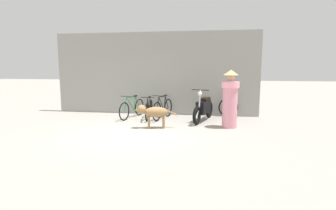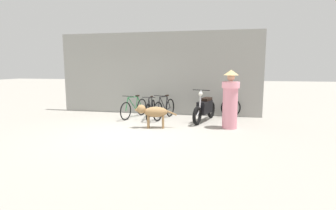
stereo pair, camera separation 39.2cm
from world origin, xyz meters
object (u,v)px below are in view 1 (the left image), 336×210
object	(u,v)px
bicycle_2	(163,109)
spare_tire_left	(228,107)
bicycle_0	(132,108)
bicycle_1	(149,109)
person_in_robes	(230,98)
motorcycle	(203,108)
stray_dog	(153,112)

from	to	relation	value
bicycle_2	spare_tire_left	world-z (taller)	bicycle_2
bicycle_0	bicycle_2	xyz separation A→B (m)	(1.12, 0.01, 0.01)
bicycle_0	spare_tire_left	xyz separation A→B (m)	(3.44, 0.74, 0.01)
bicycle_1	bicycle_2	size ratio (longest dim) A/B	1.02
bicycle_0	person_in_robes	size ratio (longest dim) A/B	0.94
motorcycle	bicycle_1	bearing A→B (deg)	-77.66
bicycle_0	motorcycle	distance (m)	2.56
stray_dog	spare_tire_left	size ratio (longest dim) A/B	1.74
person_in_robes	spare_tire_left	size ratio (longest dim) A/B	2.43
motorcycle	bicycle_2	bearing A→B (deg)	-80.07
bicycle_2	stray_dog	size ratio (longest dim) A/B	1.27
stray_dog	motorcycle	bearing A→B (deg)	-151.29
stray_dog	person_in_robes	distance (m)	2.35
bicycle_0	bicycle_2	world-z (taller)	bicycle_2
bicycle_0	motorcycle	size ratio (longest dim) A/B	0.87
motorcycle	bicycle_0	bearing A→B (deg)	-76.92
person_in_robes	motorcycle	bearing A→B (deg)	-62.72
bicycle_1	bicycle_2	bearing A→B (deg)	87.75
bicycle_0	spare_tire_left	world-z (taller)	bicycle_0
bicycle_0	motorcycle	xyz separation A→B (m)	(2.56, -0.15, 0.09)
bicycle_1	motorcycle	size ratio (longest dim) A/B	0.85
motorcycle	stray_dog	size ratio (longest dim) A/B	1.51
bicycle_2	person_in_robes	bearing A→B (deg)	79.82
bicycle_2	motorcycle	xyz separation A→B (m)	(1.43, -0.17, 0.08)
person_in_robes	spare_tire_left	distance (m)	1.83
bicycle_0	bicycle_1	bearing A→B (deg)	102.99
bicycle_0	bicycle_1	size ratio (longest dim) A/B	1.02
bicycle_0	stray_dog	size ratio (longest dim) A/B	1.32
bicycle_2	stray_dog	xyz separation A→B (m)	(-0.03, -1.46, 0.13)
bicycle_1	motorcycle	xyz separation A→B (m)	(1.93, -0.14, 0.11)
bicycle_1	person_in_robes	distance (m)	2.96
bicycle_2	motorcycle	world-z (taller)	motorcycle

